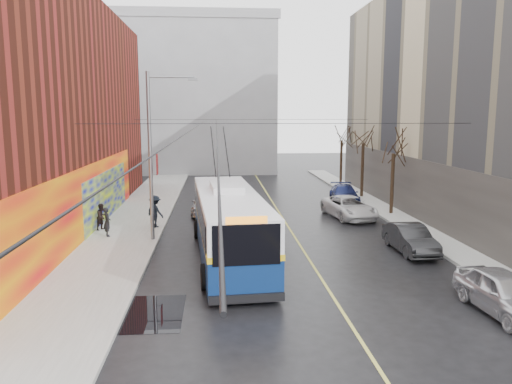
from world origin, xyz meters
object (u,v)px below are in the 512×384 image
pedestrian_b (102,217)px  streetlight_pole (153,152)px  pedestrian_c (155,211)px  trolleybus (229,223)px  pedestrian_a (107,222)px  tree_near (394,142)px  parked_car_d (344,194)px  tree_far (342,132)px  parked_car_b (410,239)px  parked_car_a (505,293)px  parked_car_c (349,207)px  tree_mid (364,134)px  following_car (206,203)px

pedestrian_b → streetlight_pole: bearing=-93.0°
streetlight_pole → pedestrian_c: (-0.36, 2.94, -3.75)m
trolleybus → pedestrian_a: size_ratio=8.11×
trolleybus → streetlight_pole: bearing=134.5°
tree_near → pedestrian_c: bearing=-168.8°
streetlight_pole → parked_car_d: size_ratio=1.88×
tree_far → parked_car_b: tree_far is taller
parked_car_b → pedestrian_a: (-15.61, 3.96, 0.26)m
tree_far → parked_car_a: (-2.00, -30.88, -4.39)m
tree_near → pedestrian_b: 19.27m
parked_car_c → pedestrian_a: bearing=-172.2°
pedestrian_b → tree_near: bearing=-46.1°
trolleybus → parked_car_a: (9.28, -7.50, -0.95)m
tree_mid → pedestrian_c: 18.94m
tree_far → pedestrian_c: tree_far is taller
streetlight_pole → parked_car_a: streetlight_pole is taller
tree_far → following_car: size_ratio=1.47×
parked_car_c → pedestrian_b: size_ratio=3.31×
trolleybus → pedestrian_a: bearing=142.9°
tree_near → tree_mid: size_ratio=0.96×
trolleybus → parked_car_d: bearing=52.5°
streetlight_pole → parked_car_c: size_ratio=1.76×
trolleybus → parked_car_c: trolleybus is taller
tree_far → trolleybus: 26.18m
tree_near → following_car: tree_near is taller
streetlight_pole → pedestrian_b: streetlight_pole is taller
parked_car_a → following_car: (-10.61, 18.37, 0.01)m
parked_car_b → parked_car_c: bearing=94.7°
parked_car_b → following_car: size_ratio=0.95×
parked_car_a → pedestrian_c: bearing=130.9°
parked_car_c → following_car: 9.74m
parked_car_a → pedestrian_c: 19.32m
parked_car_d → tree_near: bearing=-60.3°
parked_car_c → following_car: size_ratio=1.15×
parked_car_a → streetlight_pole: bearing=137.0°
streetlight_pole → pedestrian_a: streetlight_pole is taller
parked_car_d → tree_mid: bearing=54.4°
trolleybus → pedestrian_c: size_ratio=6.85×
parked_car_a → pedestrian_a: size_ratio=2.73×
tree_near → pedestrian_a: size_ratio=3.98×
streetlight_pole → tree_far: 25.09m
parked_car_c → tree_mid: bearing=58.8°
following_car → tree_near: bearing=-4.2°
trolleybus → pedestrian_a: trolleybus is taller
tree_near → parked_car_a: (-2.00, -16.88, -4.23)m
streetlight_pole → parked_car_d: (13.11, 10.78, -4.15)m
streetlight_pole → parked_car_d: 17.48m
tree_mid → tree_far: bearing=90.0°
tree_mid → parked_car_d: 5.46m
tree_far → parked_car_b: 23.63m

